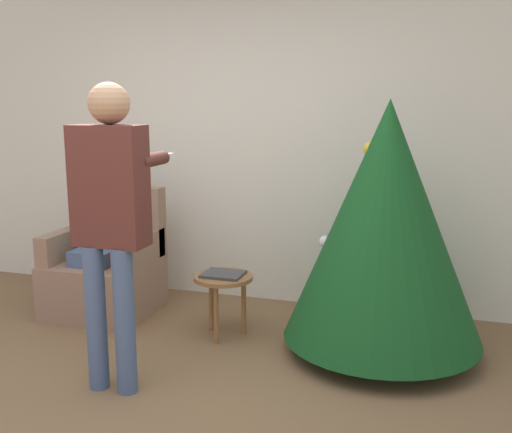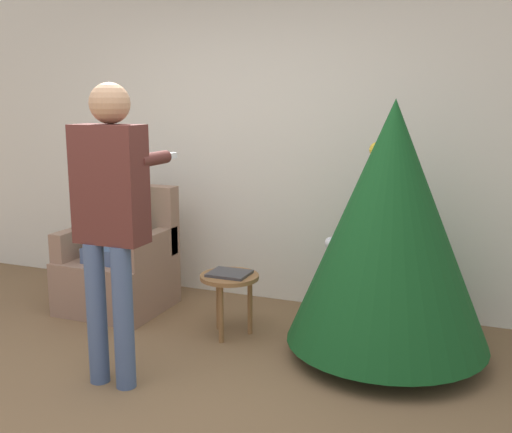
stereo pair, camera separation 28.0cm
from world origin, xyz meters
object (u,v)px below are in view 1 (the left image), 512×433
person_seated (103,229)px  side_stool (223,285)px  armchair (107,270)px  person_standing (110,209)px  christmas_tree (385,222)px

person_seated → side_stool: bearing=-9.8°
armchair → side_stool: 1.11m
person_standing → side_stool: person_standing is taller
christmas_tree → armchair: (-2.21, 0.16, -0.57)m
side_stool → person_seated: bearing=170.2°
christmas_tree → side_stool: size_ratio=3.73×
christmas_tree → side_stool: bearing=-177.1°
armchair → person_seated: bearing=-90.0°
christmas_tree → person_seated: size_ratio=1.36×
person_seated → person_standing: 1.39m
person_standing → christmas_tree: bearing=33.5°
armchair → side_stool: bearing=-11.4°
christmas_tree → side_stool: 1.24m
person_standing → side_stool: (0.34, 0.91, -0.70)m
armchair → person_seated: size_ratio=0.80×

